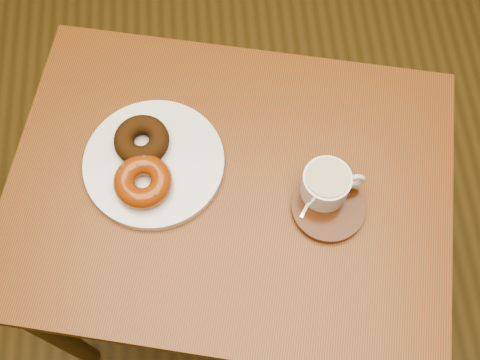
{
  "coord_description": "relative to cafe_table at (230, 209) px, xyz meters",
  "views": [
    {
      "loc": [
        -0.2,
        -0.55,
        1.77
      ],
      "look_at": [
        -0.16,
        -0.12,
        0.78
      ],
      "focal_mm": 45.0,
      "sensor_mm": 36.0,
      "label": 1
    }
  ],
  "objects": [
    {
      "name": "donut_cinnamon",
      "position": [
        -0.15,
        0.09,
        0.16
      ],
      "size": [
        0.14,
        0.14,
        0.04
      ],
      "primitive_type": "torus",
      "rotation": [
        0.0,
        0.0,
        -0.55
      ],
      "color": "black",
      "rests_on": "donut_plate"
    },
    {
      "name": "coffee_cup",
      "position": [
        0.17,
        -0.03,
        0.17
      ],
      "size": [
        0.11,
        0.09,
        0.06
      ],
      "rotation": [
        0.0,
        0.0,
        0.04
      ],
      "color": "silver",
      "rests_on": "saucer"
    },
    {
      "name": "ground",
      "position": [
        0.18,
        0.12,
        -0.64
      ],
      "size": [
        6.0,
        6.0,
        0.0
      ],
      "primitive_type": "plane",
      "color": "#523E19",
      "rests_on": "ground"
    },
    {
      "name": "donut_caramel",
      "position": [
        -0.15,
        0.0,
        0.16
      ],
      "size": [
        0.15,
        0.15,
        0.04
      ],
      "rotation": [
        0.0,
        0.0,
        -0.6
      ],
      "color": "#82360E",
      "rests_on": "donut_plate"
    },
    {
      "name": "cafe_table",
      "position": [
        0.0,
        0.0,
        0.0
      ],
      "size": [
        0.93,
        0.78,
        0.76
      ],
      "rotation": [
        0.0,
        0.0,
        -0.23
      ],
      "color": "brown",
      "rests_on": "ground"
    },
    {
      "name": "donut_plate",
      "position": [
        -0.13,
        0.05,
        0.13
      ],
      "size": [
        0.32,
        0.32,
        0.02
      ],
      "primitive_type": "cylinder",
      "rotation": [
        0.0,
        0.0,
        -0.28
      ],
      "color": "silver",
      "rests_on": "cafe_table"
    },
    {
      "name": "teaspoon",
      "position": [
        0.16,
        -0.02,
        0.14
      ],
      "size": [
        0.05,
        0.08,
        0.01
      ],
      "rotation": [
        0.0,
        0.0,
        -0.55
      ],
      "color": "silver",
      "rests_on": "saucer"
    },
    {
      "name": "saucer",
      "position": [
        0.17,
        -0.06,
        0.13
      ],
      "size": [
        0.18,
        0.18,
        0.01
      ],
      "primitive_type": "cylinder",
      "rotation": [
        0.0,
        0.0,
        -0.53
      ],
      "color": "#391807",
      "rests_on": "cafe_table"
    }
  ]
}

